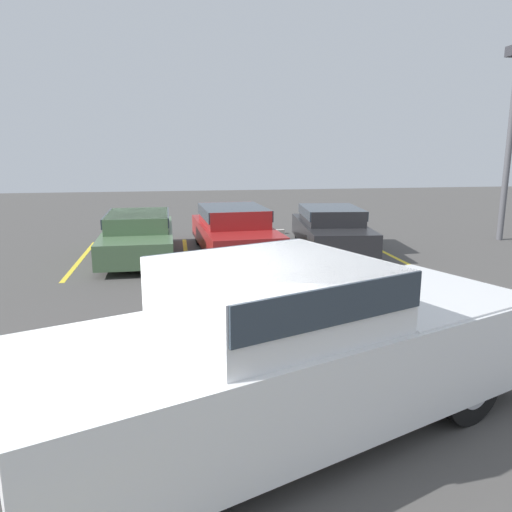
% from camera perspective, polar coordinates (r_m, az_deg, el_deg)
% --- Properties ---
extents(ground_plane, '(60.00, 60.00, 0.00)m').
position_cam_1_polar(ground_plane, '(5.21, -10.69, -21.79)').
color(ground_plane, '#4C4947').
extents(stall_stripe_a, '(0.12, 4.85, 0.01)m').
position_cam_1_polar(stall_stripe_a, '(14.02, -19.36, -0.32)').
color(stall_stripe_a, yellow).
rests_on(stall_stripe_a, ground_plane).
extents(stall_stripe_b, '(0.12, 4.85, 0.01)m').
position_cam_1_polar(stall_stripe_b, '(13.80, -7.98, 0.07)').
color(stall_stripe_b, yellow).
rests_on(stall_stripe_b, ground_plane).
extents(stall_stripe_c, '(0.12, 4.85, 0.01)m').
position_cam_1_polar(stall_stripe_c, '(14.13, 3.31, 0.46)').
color(stall_stripe_c, yellow).
rests_on(stall_stripe_c, ground_plane).
extents(stall_stripe_d, '(0.12, 4.85, 0.01)m').
position_cam_1_polar(stall_stripe_d, '(14.97, 13.72, 0.80)').
color(stall_stripe_d, yellow).
rests_on(stall_stripe_d, ground_plane).
extents(pickup_truck, '(5.92, 3.97, 1.82)m').
position_cam_1_polar(pickup_truck, '(5.22, 4.60, -10.23)').
color(pickup_truck, white).
rests_on(pickup_truck, ground_plane).
extents(parked_sedan_a, '(1.84, 4.74, 1.18)m').
position_cam_1_polar(parked_sedan_a, '(13.78, -13.27, 2.52)').
color(parked_sedan_a, '#4C6B47').
rests_on(parked_sedan_a, ground_plane).
extents(parked_sedan_b, '(2.15, 4.83, 1.28)m').
position_cam_1_polar(parked_sedan_b, '(13.99, -2.58, 3.17)').
color(parked_sedan_b, maroon).
rests_on(parked_sedan_b, ground_plane).
extents(parked_sedan_c, '(2.15, 4.36, 1.22)m').
position_cam_1_polar(parked_sedan_c, '(14.52, 8.57, 3.27)').
color(parked_sedan_c, '#232326').
rests_on(parked_sedan_c, ground_plane).
extents(light_post, '(0.70, 0.36, 5.83)m').
position_cam_1_polar(light_post, '(17.57, 27.16, 13.22)').
color(light_post, '#515156').
rests_on(light_post, ground_plane).
extents(wheel_stop_curb, '(1.65, 0.20, 0.14)m').
position_cam_1_polar(wheel_stop_curb, '(17.01, 0.50, 2.74)').
color(wheel_stop_curb, '#B7B2A8').
rests_on(wheel_stop_curb, ground_plane).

